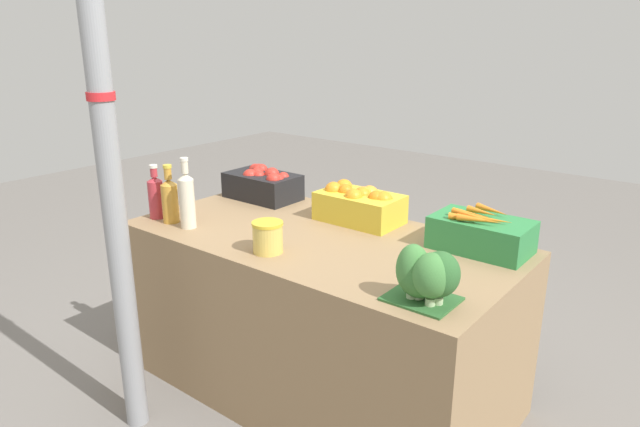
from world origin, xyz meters
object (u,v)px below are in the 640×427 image
(carrot_crate, at_px, (481,233))
(orange_crate, at_px, (359,204))
(juice_bottle_ruby, at_px, (156,196))
(juice_bottle_cloudy, at_px, (187,199))
(support_pole, at_px, (102,108))
(apple_crate, at_px, (263,183))
(broccoli_pile, at_px, (426,275))
(juice_bottle_amber, at_px, (170,199))
(pickle_jar, at_px, (268,237))

(carrot_crate, bearing_deg, orange_crate, 179.59)
(juice_bottle_ruby, relative_size, juice_bottle_cloudy, 0.80)
(support_pole, relative_size, juice_bottle_cloudy, 8.34)
(carrot_crate, bearing_deg, apple_crate, 179.78)
(broccoli_pile, height_order, juice_bottle_amber, juice_bottle_amber)
(support_pole, height_order, orange_crate, support_pole)
(juice_bottle_amber, xyz_separation_m, pickle_jar, (0.60, 0.00, -0.05))
(juice_bottle_amber, bearing_deg, juice_bottle_ruby, 180.00)
(juice_bottle_ruby, distance_m, pickle_jar, 0.70)
(orange_crate, bearing_deg, juice_bottle_ruby, -144.74)
(broccoli_pile, xyz_separation_m, juice_bottle_cloudy, (-1.17, 0.01, 0.03))
(orange_crate, distance_m, juice_bottle_ruby, 0.93)
(carrot_crate, distance_m, juice_bottle_ruby, 1.45)
(juice_bottle_ruby, height_order, juice_bottle_cloudy, juice_bottle_cloudy)
(support_pole, height_order, juice_bottle_ruby, support_pole)
(broccoli_pile, relative_size, juice_bottle_amber, 0.88)
(juice_bottle_ruby, height_order, juice_bottle_amber, juice_bottle_amber)
(orange_crate, height_order, broccoli_pile, broccoli_pile)
(apple_crate, xyz_separation_m, carrot_crate, (1.18, -0.00, -0.01))
(broccoli_pile, xyz_separation_m, juice_bottle_ruby, (-1.39, 0.01, 0.01))
(carrot_crate, relative_size, broccoli_pile, 1.60)
(support_pole, height_order, juice_bottle_cloudy, support_pole)
(support_pole, distance_m, pickle_jar, 0.76)
(orange_crate, bearing_deg, juice_bottle_cloudy, -134.99)
(support_pole, distance_m, juice_bottle_ruby, 0.67)
(orange_crate, bearing_deg, broccoli_pile, -41.11)
(support_pole, bearing_deg, apple_crate, 98.12)
(juice_bottle_cloudy, xyz_separation_m, pickle_jar, (0.48, 0.00, -0.07))
(apple_crate, relative_size, carrot_crate, 1.00)
(juice_bottle_amber, distance_m, juice_bottle_cloudy, 0.12)
(support_pole, bearing_deg, broccoli_pile, 19.03)
(orange_crate, distance_m, broccoli_pile, 0.84)
(apple_crate, relative_size, broccoli_pile, 1.60)
(juice_bottle_cloudy, bearing_deg, juice_bottle_ruby, 180.00)
(broccoli_pile, distance_m, pickle_jar, 0.70)
(carrot_crate, relative_size, juice_bottle_amber, 1.41)
(juice_bottle_cloudy, bearing_deg, broccoli_pile, -0.67)
(juice_bottle_ruby, distance_m, juice_bottle_amber, 0.10)
(broccoli_pile, bearing_deg, carrot_crate, 95.44)
(juice_bottle_cloudy, height_order, pickle_jar, juice_bottle_cloudy)
(pickle_jar, bearing_deg, support_pole, -135.76)
(support_pole, relative_size, carrot_crate, 6.97)
(support_pole, relative_size, apple_crate, 6.97)
(orange_crate, xyz_separation_m, juice_bottle_ruby, (-0.76, -0.54, 0.02))
(juice_bottle_cloudy, bearing_deg, pickle_jar, 0.22)
(juice_bottle_amber, relative_size, juice_bottle_cloudy, 0.85)
(apple_crate, bearing_deg, support_pole, -81.88)
(juice_bottle_amber, height_order, pickle_jar, juice_bottle_amber)
(juice_bottle_amber, relative_size, pickle_jar, 2.14)
(orange_crate, height_order, juice_bottle_amber, juice_bottle_amber)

